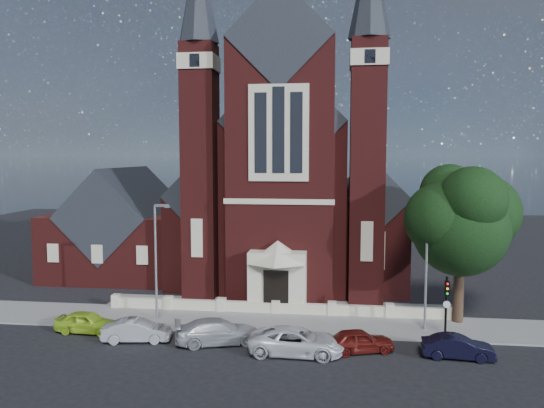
{
  "coord_description": "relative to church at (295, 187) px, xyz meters",
  "views": [
    {
      "loc": [
        4.32,
        -30.42,
        11.39
      ],
      "look_at": [
        -0.98,
        12.0,
        7.45
      ],
      "focal_mm": 35.0,
      "sensor_mm": 36.0,
      "label": 1
    }
  ],
  "objects": [
    {
      "name": "car_silver_a",
      "position": [
        -7.82,
        -23.04,
        -7.5
      ],
      "size": [
        4.31,
        2.08,
        1.36
      ],
      "primitive_type": "imported",
      "rotation": [
        0.0,
        0.0,
        1.73
      ],
      "color": "#979A9E",
      "rests_on": "ground"
    },
    {
      "name": "pavement_strip",
      "position": [
        0.0,
        -18.44,
        -8.19
      ],
      "size": [
        60.0,
        5.0,
        0.12
      ],
      "primitive_type": "cube",
      "color": "gray",
      "rests_on": "ground"
    },
    {
      "name": "traffic_signal",
      "position": [
        11.0,
        -20.52,
        -5.6
      ],
      "size": [
        0.28,
        0.42,
        4.0
      ],
      "color": "black",
      "rests_on": "ground"
    },
    {
      "name": "car_dark_red",
      "position": [
        5.65,
        -23.16,
        -7.51
      ],
      "size": [
        4.29,
        2.71,
        1.36
      ],
      "primitive_type": "imported",
      "rotation": [
        0.0,
        0.0,
        1.87
      ],
      "color": "#58130F",
      "rests_on": "ground"
    },
    {
      "name": "church",
      "position": [
        0.0,
        0.0,
        0.0
      ],
      "size": [
        20.01,
        34.9,
        29.2
      ],
      "color": "#4E1614",
      "rests_on": "ground"
    },
    {
      "name": "car_navy",
      "position": [
        11.11,
        -23.42,
        -7.54
      ],
      "size": [
        4.02,
        1.62,
        1.3
      ],
      "primitive_type": "imported",
      "rotation": [
        0.0,
        0.0,
        1.51
      ],
      "color": "black",
      "rests_on": "ground"
    },
    {
      "name": "street_lamp_right",
      "position": [
        10.09,
        -18.94,
        -3.59
      ],
      "size": [
        1.16,
        0.22,
        8.09
      ],
      "color": "gray",
      "rests_on": "ground"
    },
    {
      "name": "street_tree",
      "position": [
        12.6,
        -17.23,
        -1.23
      ],
      "size": [
        6.4,
        6.6,
        10.7
      ],
      "color": "black",
      "rests_on": "ground"
    },
    {
      "name": "car_white_suv",
      "position": [
        2.06,
        -23.92,
        -7.42
      ],
      "size": [
        5.53,
        2.65,
        1.52
      ],
      "primitive_type": "imported",
      "rotation": [
        0.0,
        0.0,
        1.55
      ],
      "color": "silver",
      "rests_on": "ground"
    },
    {
      "name": "car_silver_b",
      "position": [
        -2.8,
        -22.78,
        -7.44
      ],
      "size": [
        5.56,
        3.59,
        1.5
      ],
      "primitive_type": "imported",
      "rotation": [
        0.0,
        0.0,
        1.88
      ],
      "color": "#A1A4A9",
      "rests_on": "ground"
    },
    {
      "name": "forecourt_paving",
      "position": [
        0.0,
        -14.44,
        -8.19
      ],
      "size": [
        26.0,
        3.0,
        0.14
      ],
      "primitive_type": "cube",
      "color": "gray",
      "rests_on": "ground"
    },
    {
      "name": "parish_hall",
      "position": [
        -16.0,
        -4.94,
        -4.17
      ],
      "size": [
        12.0,
        12.2,
        10.24
      ],
      "color": "#4E1614",
      "rests_on": "ground"
    },
    {
      "name": "ground",
      "position": [
        0.0,
        -7.94,
        -8.19
      ],
      "size": [
        120.0,
        120.0,
        0.0
      ],
      "primitive_type": "plane",
      "color": "black",
      "rests_on": "ground"
    },
    {
      "name": "car_lime_van",
      "position": [
        -11.63,
        -21.87,
        -7.5
      ],
      "size": [
        4.1,
        1.78,
        1.38
      ],
      "primitive_type": "imported",
      "rotation": [
        0.0,
        0.0,
        1.53
      ],
      "color": "#A4CF29",
      "rests_on": "ground"
    },
    {
      "name": "street_lamp_left",
      "position": [
        -7.91,
        -18.94,
        -3.59
      ],
      "size": [
        1.16,
        0.22,
        8.09
      ],
      "color": "gray",
      "rests_on": "ground"
    },
    {
      "name": "forecourt_wall",
      "position": [
        0.0,
        -16.44,
        -8.19
      ],
      "size": [
        24.0,
        0.4,
        0.9
      ],
      "primitive_type": "cube",
      "color": "#C0B799",
      "rests_on": "ground"
    }
  ]
}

